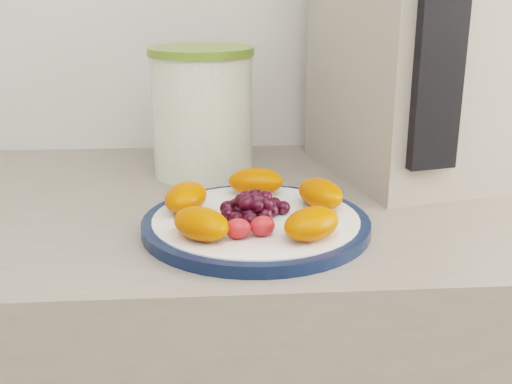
{
  "coord_description": "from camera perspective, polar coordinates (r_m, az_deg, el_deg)",
  "views": [
    {
      "loc": [
        -0.17,
        0.33,
        1.19
      ],
      "look_at": [
        -0.12,
        1.07,
        0.95
      ],
      "focal_mm": 45.0,
      "sensor_mm": 36.0,
      "label": 1
    }
  ],
  "objects": [
    {
      "name": "appliance_body",
      "position": [
        1.03,
        13.7,
        12.21
      ],
      "size": [
        0.29,
        0.35,
        0.39
      ],
      "primitive_type": "cube",
      "rotation": [
        0.0,
        0.0,
        0.23
      ],
      "color": "#A99C8F",
      "rests_on": "counter"
    },
    {
      "name": "appliance_panel",
      "position": [
        0.87,
        15.94,
        11.34
      ],
      "size": [
        0.07,
        0.04,
        0.29
      ],
      "primitive_type": "cube",
      "rotation": [
        0.0,
        0.0,
        0.23
      ],
      "color": "black",
      "rests_on": "appliance_body"
    },
    {
      "name": "canister",
      "position": [
        1.01,
        -4.78,
        6.75
      ],
      "size": [
        0.16,
        0.16,
        0.19
      ],
      "primitive_type": "cylinder",
      "rotation": [
        0.0,
        0.0,
        0.03
      ],
      "color": "#4E6810",
      "rests_on": "counter"
    },
    {
      "name": "plate_rim",
      "position": [
        0.79,
        0.0,
        -2.91
      ],
      "size": [
        0.28,
        0.28,
        0.01
      ],
      "primitive_type": "cylinder",
      "color": "#0C1A38",
      "rests_on": "counter"
    },
    {
      "name": "canister_lid",
      "position": [
        1.0,
        -4.93,
        12.38
      ],
      "size": [
        0.17,
        0.17,
        0.01
      ],
      "primitive_type": "cylinder",
      "rotation": [
        0.0,
        0.0,
        0.03
      ],
      "color": "olive",
      "rests_on": "canister"
    },
    {
      "name": "plate_face",
      "position": [
        0.79,
        0.0,
        -2.84
      ],
      "size": [
        0.26,
        0.26,
        0.02
      ],
      "primitive_type": "cylinder",
      "color": "white",
      "rests_on": "counter"
    },
    {
      "name": "fruit_plate",
      "position": [
        0.79,
        -0.13,
        -1.1
      ],
      "size": [
        0.24,
        0.23,
        0.04
      ],
      "color": "#D03C00",
      "rests_on": "plate_face"
    }
  ]
}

